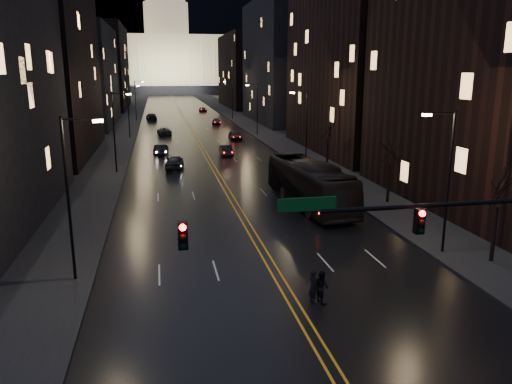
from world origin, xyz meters
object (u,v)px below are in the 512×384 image
pedestrian_a (313,286)px  bus (310,184)px  traffic_signal (474,230)px  oncoming_car_b (161,149)px  pedestrian_b (322,287)px  oncoming_car_a (174,162)px  receding_car_a (226,151)px

pedestrian_a → bus: bearing=-30.1°
traffic_signal → oncoming_car_b: size_ratio=3.93×
pedestrian_a → pedestrian_b: (0.45, 0.00, -0.04)m
oncoming_car_a → pedestrian_a: size_ratio=2.79×
oncoming_car_a → receding_car_a: oncoming_car_a is taller
traffic_signal → bus: (0.24, 22.63, -3.21)m
traffic_signal → receding_car_a: bearing=93.8°
oncoming_car_b → pedestrian_a: pedestrian_a is taller
receding_car_a → oncoming_car_b: bearing=162.3°
pedestrian_a → receding_car_a: bearing=-15.9°
oncoming_car_a → oncoming_car_b: 10.61m
bus → receding_car_a: bearing=92.8°
oncoming_car_a → pedestrian_a: (5.49, -36.43, 0.04)m
bus → pedestrian_a: bus is taller
pedestrian_b → traffic_signal: bearing=-153.7°
bus → oncoming_car_b: 31.74m
oncoming_car_a → bus: bearing=126.0°
receding_car_a → pedestrian_b: pedestrian_b is taller
bus → oncoming_car_b: size_ratio=3.09×
bus → oncoming_car_b: (-12.11, 29.32, -1.17)m
bus → pedestrian_b: bearing=-109.7°
oncoming_car_b → receding_car_a: size_ratio=1.06×
oncoming_car_a → receding_car_a: bearing=-125.4°
receding_car_a → bus: bearing=-84.3°
traffic_signal → oncoming_car_a: 42.94m
receding_car_a → pedestrian_b: 44.49m
bus → receding_car_a: (-3.50, 26.85, -1.21)m
pedestrian_a → pedestrian_b: bearing=-103.7°
traffic_signal → pedestrian_b: bearing=132.0°
oncoming_car_a → receding_car_a: (7.18, 8.05, -0.15)m
bus → receding_car_a: size_ratio=3.27×
traffic_signal → bus: bearing=89.4°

